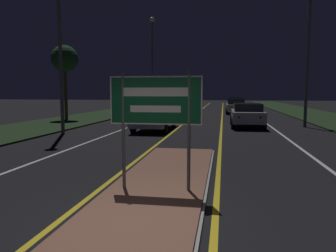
# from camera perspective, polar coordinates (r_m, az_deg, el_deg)

# --- Properties ---
(ground_plane) EXTENTS (160.00, 160.00, 0.00)m
(ground_plane) POSITION_cam_1_polar(r_m,az_deg,el_deg) (5.22, -6.49, -17.62)
(ground_plane) COLOR black
(median_island) EXTENTS (2.11, 9.87, 0.10)m
(median_island) POSITION_cam_1_polar(r_m,az_deg,el_deg) (6.90, -2.13, -11.29)
(median_island) COLOR #999993
(median_island) RESTS_ON ground_plane
(verge_left) EXTENTS (5.00, 100.00, 0.08)m
(verge_left) POSITION_cam_1_polar(r_m,az_deg,el_deg) (26.95, -14.14, 1.40)
(verge_left) COLOR #1E3319
(verge_left) RESTS_ON ground_plane
(centre_line_yellow_left) EXTENTS (0.12, 70.00, 0.01)m
(centre_line_yellow_left) POSITION_cam_1_polar(r_m,az_deg,el_deg) (29.78, 4.61, 1.90)
(centre_line_yellow_left) COLOR gold
(centre_line_yellow_left) RESTS_ON ground_plane
(centre_line_yellow_right) EXTENTS (0.12, 70.00, 0.01)m
(centre_line_yellow_right) POSITION_cam_1_polar(r_m,az_deg,el_deg) (29.66, 9.42, 1.82)
(centre_line_yellow_right) COLOR gold
(centre_line_yellow_right) RESTS_ON ground_plane
(lane_line_white_left) EXTENTS (0.12, 70.00, 0.01)m
(lane_line_white_left) POSITION_cam_1_polar(r_m,az_deg,el_deg) (30.18, -0.99, 1.97)
(lane_line_white_left) COLOR silver
(lane_line_white_left) RESTS_ON ground_plane
(lane_line_white_right) EXTENTS (0.12, 70.00, 0.01)m
(lane_line_white_right) POSITION_cam_1_polar(r_m,az_deg,el_deg) (29.80, 15.10, 1.72)
(lane_line_white_right) COLOR silver
(lane_line_white_right) RESTS_ON ground_plane
(edge_line_white_left) EXTENTS (0.10, 70.00, 0.01)m
(edge_line_white_left) POSITION_cam_1_polar(r_m,az_deg,el_deg) (30.87, -6.47, 2.02)
(edge_line_white_left) COLOR silver
(edge_line_white_left) RESTS_ON ground_plane
(edge_line_white_right) EXTENTS (0.10, 70.00, 0.01)m
(edge_line_white_right) POSITION_cam_1_polar(r_m,az_deg,el_deg) (30.24, 20.77, 1.60)
(edge_line_white_right) COLOR silver
(edge_line_white_right) RESTS_ON ground_plane
(highway_sign) EXTENTS (1.88, 0.07, 2.40)m
(highway_sign) POSITION_cam_1_polar(r_m,az_deg,el_deg) (6.59, -2.19, 3.43)
(highway_sign) COLOR #56565B
(highway_sign) RESTS_ON median_island
(streetlight_left_far) EXTENTS (0.54, 0.54, 10.33)m
(streetlight_left_far) POSITION_cam_1_polar(r_m,az_deg,el_deg) (37.43, -2.77, 12.88)
(streetlight_left_far) COLOR #56565B
(streetlight_left_far) RESTS_ON ground_plane
(streetlight_right_near) EXTENTS (0.44, 0.44, 11.26)m
(streetlight_right_near) POSITION_cam_1_polar(r_m,az_deg,el_deg) (21.49, 23.44, 17.48)
(streetlight_right_near) COLOR #56565B
(streetlight_right_near) RESTS_ON ground_plane
(car_receding_0) EXTENTS (1.92, 4.49, 1.41)m
(car_receding_0) POSITION_cam_1_polar(r_m,az_deg,el_deg) (20.14, 13.61, 2.00)
(car_receding_0) COLOR #B7B7BC
(car_receding_0) RESTS_ON ground_plane
(car_receding_1) EXTENTS (1.88, 4.72, 1.48)m
(car_receding_1) POSITION_cam_1_polar(r_m,az_deg,el_deg) (32.46, 11.69, 3.50)
(car_receding_1) COLOR silver
(car_receding_1) RESTS_ON ground_plane
(car_receding_2) EXTENTS (1.96, 4.11, 1.42)m
(car_receding_2) POSITION_cam_1_polar(r_m,az_deg,el_deg) (43.53, 11.62, 4.07)
(car_receding_2) COLOR maroon
(car_receding_2) RESTS_ON ground_plane
(car_approaching_0) EXTENTS (1.88, 4.77, 1.41)m
(car_approaching_0) POSITION_cam_1_polar(r_m,az_deg,el_deg) (18.10, -2.26, 1.67)
(car_approaching_0) COLOR #B7B7BC
(car_approaching_0) RESTS_ON ground_plane
(car_approaching_1) EXTENTS (1.85, 4.67, 1.44)m
(car_approaching_1) POSITION_cam_1_polar(r_m,az_deg,el_deg) (31.81, -3.54, 3.50)
(car_approaching_1) COLOR navy
(car_approaching_1) RESTS_ON ground_plane
(car_approaching_2) EXTENTS (2.02, 4.36, 1.35)m
(car_approaching_2) POSITION_cam_1_polar(r_m,az_deg,el_deg) (45.15, 0.90, 4.20)
(car_approaching_2) COLOR black
(car_approaching_2) RESTS_ON ground_plane
(roadside_palm_left) EXTENTS (1.92, 1.92, 5.39)m
(roadside_palm_left) POSITION_cam_1_polar(r_m,az_deg,el_deg) (25.30, -17.56, 10.98)
(roadside_palm_left) COLOR #4C3823
(roadside_palm_left) RESTS_ON verge_left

